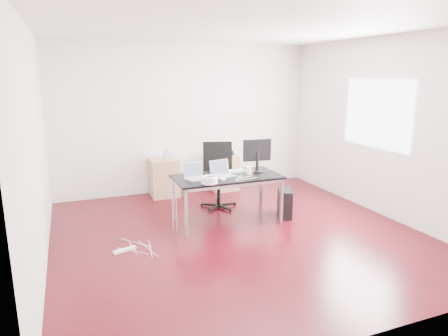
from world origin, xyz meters
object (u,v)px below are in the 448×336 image
object	(u,v)px
desk	(227,179)
filing_cabinet_right	(223,172)
pc_tower	(285,203)
office_chair	(218,172)
filing_cabinet_left	(164,177)

from	to	relation	value
desk	filing_cabinet_right	world-z (taller)	desk
desk	pc_tower	world-z (taller)	desk
pc_tower	filing_cabinet_right	bearing A→B (deg)	125.27
office_chair	filing_cabinet_left	size ratio (longest dim) A/B	1.54
desk	filing_cabinet_right	xyz separation A→B (m)	(0.61, 1.70, -0.33)
desk	office_chair	bearing A→B (deg)	79.17
filing_cabinet_right	pc_tower	bearing A→B (deg)	-78.76
office_chair	pc_tower	distance (m)	1.24
filing_cabinet_left	pc_tower	size ratio (longest dim) A/B	1.56
desk	filing_cabinet_left	distance (m)	1.83
filing_cabinet_right	desk	bearing A→B (deg)	-109.55
desk	office_chair	distance (m)	0.78
filing_cabinet_left	filing_cabinet_right	xyz separation A→B (m)	(1.19, 0.00, 0.00)
desk	pc_tower	bearing A→B (deg)	-5.36
desk	filing_cabinet_right	size ratio (longest dim) A/B	2.29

